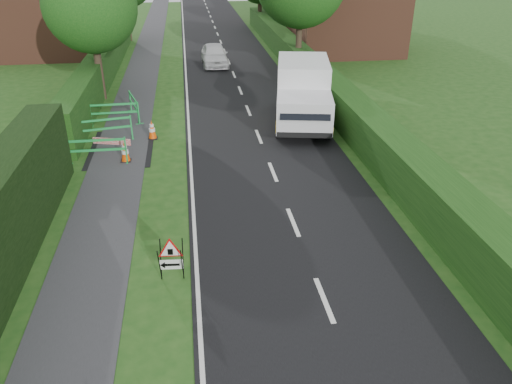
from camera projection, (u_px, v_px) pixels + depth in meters
ground at (218, 343)px, 10.20m from camera, size 120.00×120.00×0.00m
road_surface at (218, 36)px, 41.33m from camera, size 6.00×90.00×0.02m
footpath at (151, 38)px, 40.66m from camera, size 2.00×90.00×0.02m
hedge_west_far at (105, 79)px, 28.96m from camera, size 1.00×24.00×1.80m
hedge_east at (325, 101)px, 25.09m from camera, size 1.20×50.00×1.50m
house_west at (40, 10)px, 34.07m from camera, size 7.50×7.40×7.88m
house_east_a at (345, 8)px, 34.88m from camera, size 7.50×7.40×7.88m
tree_nw at (90, 6)px, 23.44m from camera, size 4.40×4.40×6.70m
triangle_sign at (169, 256)px, 11.76m from camera, size 0.72×0.72×0.98m
works_van at (303, 92)px, 21.65m from camera, size 3.24×5.97×2.58m
traffic_cone_0 at (306, 122)px, 21.11m from camera, size 0.38×0.38×0.79m
traffic_cone_1 at (302, 108)px, 22.90m from camera, size 0.38×0.38×0.79m
traffic_cone_2 at (296, 95)px, 24.66m from camera, size 0.38×0.38×0.79m
traffic_cone_3 at (125, 151)px, 18.23m from camera, size 0.38×0.38×0.79m
traffic_cone_4 at (152, 130)px, 20.30m from camera, size 0.38×0.38×0.79m
ped_barrier_0 at (97, 148)px, 17.90m from camera, size 2.06×0.36×1.00m
ped_barrier_1 at (106, 127)px, 19.90m from camera, size 2.09×0.71×1.00m
ped_barrier_2 at (114, 111)px, 21.69m from camera, size 2.07×0.42×1.00m
ped_barrier_3 at (134, 104)px, 22.56m from camera, size 0.87×2.08×1.00m
redwhite_plank at (113, 152)px, 19.18m from camera, size 1.45×0.47×0.25m
hatchback_car at (214, 55)px, 31.77m from camera, size 1.64×3.98×1.35m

